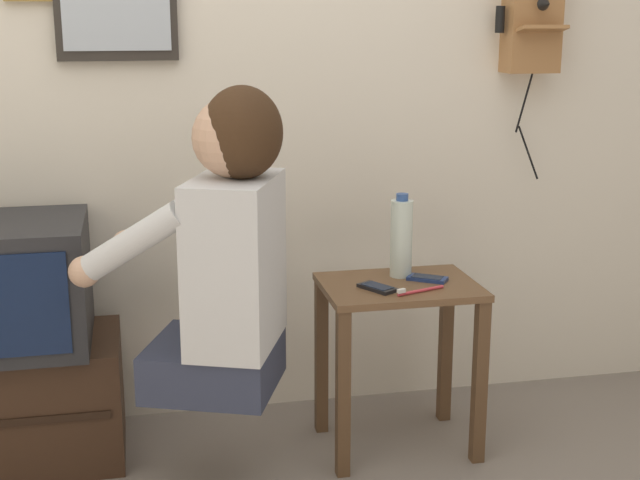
% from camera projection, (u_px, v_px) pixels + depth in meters
% --- Properties ---
extents(wall_back, '(6.80, 0.05, 2.55)m').
position_uv_depth(wall_back, '(223.00, 49.00, 2.95)').
color(wall_back, silver).
rests_on(wall_back, ground_plane).
extents(side_table, '(0.49, 0.36, 0.56)m').
position_uv_depth(side_table, '(399.00, 326.00, 2.85)').
color(side_table, brown).
rests_on(side_table, ground_plane).
extents(person, '(0.63, 0.54, 0.88)m').
position_uv_depth(person, '(226.00, 247.00, 2.51)').
color(person, '#2D3347').
rests_on(person, ground_plane).
extents(tv_stand, '(0.63, 0.41, 0.39)m').
position_uv_depth(tv_stand, '(21.00, 400.00, 2.82)').
color(tv_stand, '#382316').
rests_on(tv_stand, ground_plane).
extents(television, '(0.48, 0.46, 0.39)m').
position_uv_depth(television, '(7.00, 284.00, 2.71)').
color(television, '#232326').
rests_on(television, tv_stand).
extents(wall_phone_antique, '(0.22, 0.18, 0.82)m').
position_uv_depth(wall_phone_antique, '(532.00, 11.00, 3.05)').
color(wall_phone_antique, '#9E6B3D').
extents(cell_phone_held, '(0.11, 0.14, 0.01)m').
position_uv_depth(cell_phone_held, '(377.00, 288.00, 2.75)').
color(cell_phone_held, black).
rests_on(cell_phone_held, side_table).
extents(cell_phone_spare, '(0.14, 0.12, 0.01)m').
position_uv_depth(cell_phone_spare, '(427.00, 278.00, 2.85)').
color(cell_phone_spare, navy).
rests_on(cell_phone_spare, side_table).
extents(water_bottle, '(0.07, 0.07, 0.27)m').
position_uv_depth(water_bottle, '(401.00, 238.00, 2.87)').
color(water_bottle, silver).
rests_on(water_bottle, side_table).
extents(toothbrush, '(0.17, 0.07, 0.02)m').
position_uv_depth(toothbrush, '(417.00, 291.00, 2.72)').
color(toothbrush, '#D83F4C').
rests_on(toothbrush, side_table).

